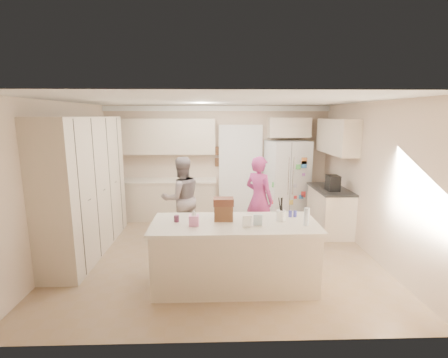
{
  "coord_description": "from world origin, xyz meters",
  "views": [
    {
      "loc": [
        -0.08,
        -5.35,
        2.36
      ],
      "look_at": [
        0.1,
        0.35,
        1.25
      ],
      "focal_mm": 26.0,
      "sensor_mm": 36.0,
      "label": 1
    }
  ],
  "objects_px": {
    "teen_boy": "(182,198)",
    "teen_girl": "(259,199)",
    "island_base": "(234,255)",
    "utensil_crock": "(281,216)",
    "tissue_box": "(194,220)",
    "dollhouse_body": "(223,213)",
    "refrigerator": "(287,179)",
    "coffee_maker": "(333,183)"
  },
  "relations": [
    {
      "from": "teen_boy",
      "to": "teen_girl",
      "type": "height_order",
      "value": "teen_girl"
    },
    {
      "from": "island_base",
      "to": "teen_girl",
      "type": "relative_size",
      "value": 1.35
    },
    {
      "from": "utensil_crock",
      "to": "tissue_box",
      "type": "xyz_separation_m",
      "value": [
        -1.2,
        -0.15,
        -0.0
      ]
    },
    {
      "from": "utensil_crock",
      "to": "dollhouse_body",
      "type": "distance_m",
      "value": 0.8
    },
    {
      "from": "utensil_crock",
      "to": "refrigerator",
      "type": "bearing_deg",
      "value": 75.93
    },
    {
      "from": "refrigerator",
      "to": "island_base",
      "type": "xyz_separation_m",
      "value": [
        -1.43,
        -3.14,
        -0.46
      ]
    },
    {
      "from": "coffee_maker",
      "to": "utensil_crock",
      "type": "distance_m",
      "value": 2.32
    },
    {
      "from": "refrigerator",
      "to": "teen_boy",
      "type": "distance_m",
      "value": 2.68
    },
    {
      "from": "dollhouse_body",
      "to": "teen_girl",
      "type": "relative_size",
      "value": 0.16
    },
    {
      "from": "teen_girl",
      "to": "coffee_maker",
      "type": "bearing_deg",
      "value": -128.81
    },
    {
      "from": "coffee_maker",
      "to": "refrigerator",
      "type": "bearing_deg",
      "value": 116.64
    },
    {
      "from": "island_base",
      "to": "utensil_crock",
      "type": "bearing_deg",
      "value": 4.4
    },
    {
      "from": "utensil_crock",
      "to": "coffee_maker",
      "type": "bearing_deg",
      "value": 52.88
    },
    {
      "from": "coffee_maker",
      "to": "utensil_crock",
      "type": "xyz_separation_m",
      "value": [
        -1.4,
        -1.85,
        -0.07
      ]
    },
    {
      "from": "utensil_crock",
      "to": "dollhouse_body",
      "type": "relative_size",
      "value": 0.58
    },
    {
      "from": "refrigerator",
      "to": "island_base",
      "type": "distance_m",
      "value": 3.48
    },
    {
      "from": "refrigerator",
      "to": "teen_boy",
      "type": "bearing_deg",
      "value": -163.56
    },
    {
      "from": "utensil_crock",
      "to": "tissue_box",
      "type": "height_order",
      "value": "utensil_crock"
    },
    {
      "from": "island_base",
      "to": "tissue_box",
      "type": "bearing_deg",
      "value": -169.7
    },
    {
      "from": "dollhouse_body",
      "to": "coffee_maker",
      "type": "bearing_deg",
      "value": 39.29
    },
    {
      "from": "coffee_maker",
      "to": "tissue_box",
      "type": "distance_m",
      "value": 3.28
    },
    {
      "from": "tissue_box",
      "to": "dollhouse_body",
      "type": "bearing_deg",
      "value": 26.57
    },
    {
      "from": "coffee_maker",
      "to": "dollhouse_body",
      "type": "relative_size",
      "value": 1.15
    },
    {
      "from": "dollhouse_body",
      "to": "tissue_box",
      "type": "bearing_deg",
      "value": -153.43
    },
    {
      "from": "teen_girl",
      "to": "utensil_crock",
      "type": "bearing_deg",
      "value": 136.4
    },
    {
      "from": "coffee_maker",
      "to": "tissue_box",
      "type": "xyz_separation_m",
      "value": [
        -2.6,
        -2.0,
        -0.07
      ]
    },
    {
      "from": "coffee_maker",
      "to": "tissue_box",
      "type": "relative_size",
      "value": 2.14
    },
    {
      "from": "utensil_crock",
      "to": "teen_boy",
      "type": "distance_m",
      "value": 2.36
    },
    {
      "from": "utensil_crock",
      "to": "teen_boy",
      "type": "xyz_separation_m",
      "value": [
        -1.55,
        1.77,
        -0.2
      ]
    },
    {
      "from": "utensil_crock",
      "to": "island_base",
      "type": "bearing_deg",
      "value": -175.6
    },
    {
      "from": "refrigerator",
      "to": "tissue_box",
      "type": "distance_m",
      "value": 3.8
    },
    {
      "from": "coffee_maker",
      "to": "teen_girl",
      "type": "relative_size",
      "value": 0.18
    },
    {
      "from": "coffee_maker",
      "to": "teen_boy",
      "type": "height_order",
      "value": "teen_boy"
    },
    {
      "from": "utensil_crock",
      "to": "teen_boy",
      "type": "relative_size",
      "value": 0.09
    },
    {
      "from": "coffee_maker",
      "to": "island_base",
      "type": "height_order",
      "value": "coffee_maker"
    },
    {
      "from": "utensil_crock",
      "to": "tissue_box",
      "type": "bearing_deg",
      "value": -172.87
    },
    {
      "from": "refrigerator",
      "to": "dollhouse_body",
      "type": "xyz_separation_m",
      "value": [
        -1.58,
        -3.04,
        0.14
      ]
    },
    {
      "from": "coffee_maker",
      "to": "teen_girl",
      "type": "bearing_deg",
      "value": -172.59
    },
    {
      "from": "refrigerator",
      "to": "coffee_maker",
      "type": "bearing_deg",
      "value": -76.62
    },
    {
      "from": "coffee_maker",
      "to": "tissue_box",
      "type": "height_order",
      "value": "coffee_maker"
    },
    {
      "from": "teen_boy",
      "to": "teen_girl",
      "type": "xyz_separation_m",
      "value": [
        1.48,
        -0.11,
        0.01
      ]
    },
    {
      "from": "refrigerator",
      "to": "coffee_maker",
      "type": "xyz_separation_m",
      "value": [
        0.62,
        -1.24,
        0.17
      ]
    }
  ]
}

